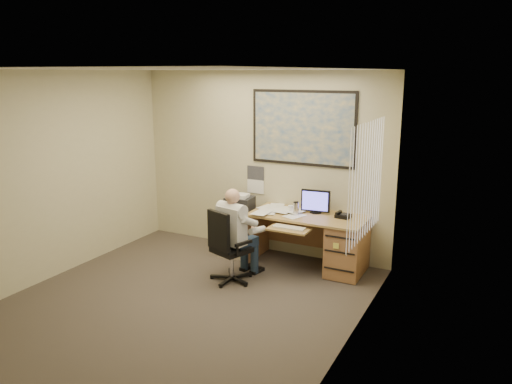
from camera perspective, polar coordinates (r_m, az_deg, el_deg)
The scene contains 8 objects.
room_shell at distance 5.58m, azimuth -9.60°, elevation -0.32°, with size 4.00×4.50×2.70m.
desk at distance 6.93m, azimuth 8.53°, elevation -5.37°, with size 1.60×0.97×1.07m.
world_map at distance 7.11m, azimuth 5.36°, elevation 7.28°, with size 1.56×0.03×1.06m, color #1E4C93.
wall_calendar at distance 7.55m, azimuth -0.05°, elevation 1.40°, with size 0.28×0.01×0.42m, color white.
window_blinds at distance 5.42m, azimuth 12.67°, elevation 1.28°, with size 0.06×1.40×1.30m, color beige, non-canonical shape.
filing_cabinet at distance 7.49m, azimuth -1.85°, elevation -4.14°, with size 0.53×0.61×0.93m.
office_chair at distance 6.53m, azimuth -2.88°, elevation -7.89°, with size 0.74×0.74×0.98m.
person at distance 6.49m, azimuth -2.71°, elevation -4.93°, with size 0.51×0.73×1.23m, color silver, non-canonical shape.
Camera 1 is at (3.25, -4.34, 2.67)m, focal length 35.00 mm.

